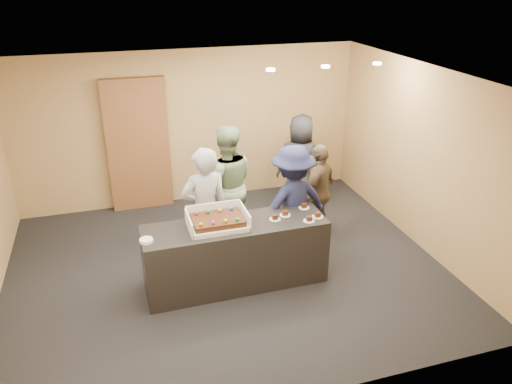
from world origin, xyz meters
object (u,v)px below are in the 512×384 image
(cake_box, at_px, (217,222))
(person_navy_man, at_px, (292,203))
(person_sage_man, at_px, (226,185))
(person_dark_suit, at_px, (301,163))
(person_server_grey, at_px, (205,211))
(person_brown_extra, at_px, (319,191))
(serving_counter, at_px, (236,254))
(storage_cabinet, at_px, (138,145))
(plate_stack, at_px, (146,241))
(sheet_cake, at_px, (218,220))

(cake_box, bearing_deg, person_navy_man, 19.61)
(person_sage_man, xyz_separation_m, person_dark_suit, (1.48, 0.70, -0.08))
(cake_box, bearing_deg, person_sage_man, 70.87)
(person_server_grey, distance_m, person_brown_extra, 1.93)
(serving_counter, height_order, storage_cabinet, storage_cabinet)
(person_navy_man, bearing_deg, serving_counter, 15.58)
(plate_stack, relative_size, person_dark_suit, 0.10)
(person_sage_man, bearing_deg, cake_box, 75.75)
(storage_cabinet, distance_m, person_brown_extra, 3.19)
(sheet_cake, relative_size, person_sage_man, 0.35)
(person_sage_man, xyz_separation_m, person_brown_extra, (1.40, -0.29, -0.16))
(sheet_cake, bearing_deg, plate_stack, -172.05)
(person_brown_extra, bearing_deg, cake_box, -15.09)
(cake_box, relative_size, plate_stack, 4.59)
(person_navy_man, height_order, person_dark_suit, person_navy_man)
(sheet_cake, bearing_deg, storage_cabinet, 104.88)
(sheet_cake, bearing_deg, person_dark_suit, 45.11)
(serving_counter, bearing_deg, cake_box, 172.39)
(person_dark_suit, bearing_deg, storage_cabinet, 2.21)
(storage_cabinet, xyz_separation_m, person_brown_extra, (2.54, -1.89, -0.38))
(person_navy_man, xyz_separation_m, person_dark_suit, (0.70, 1.45, -0.01))
(serving_counter, bearing_deg, person_sage_man, 80.86)
(person_dark_suit, bearing_deg, cake_box, 65.61)
(cake_box, bearing_deg, plate_stack, -170.35)
(person_server_grey, bearing_deg, serving_counter, 114.94)
(plate_stack, height_order, person_sage_man, person_sage_man)
(cake_box, xyz_separation_m, person_server_grey, (-0.07, 0.44, -0.04))
(storage_cabinet, xyz_separation_m, person_server_grey, (0.67, -2.32, -0.24))
(sheet_cake, distance_m, person_navy_man, 1.28)
(sheet_cake, relative_size, person_navy_man, 0.37)
(storage_cabinet, distance_m, cake_box, 2.87)
(storage_cabinet, distance_m, plate_stack, 2.93)
(person_sage_man, relative_size, person_brown_extra, 1.21)
(person_server_grey, xyz_separation_m, person_dark_suit, (1.96, 1.43, -0.06))
(storage_cabinet, height_order, person_navy_man, storage_cabinet)
(plate_stack, distance_m, person_server_grey, 1.03)
(cake_box, distance_m, person_sage_man, 1.24)
(sheet_cake, bearing_deg, person_navy_man, 20.79)
(sheet_cake, height_order, person_navy_man, person_navy_man)
(storage_cabinet, xyz_separation_m, person_sage_man, (1.15, -1.59, -0.22))
(person_brown_extra, bearing_deg, person_navy_man, -4.72)
(person_navy_man, bearing_deg, person_sage_man, -53.36)
(person_server_grey, bearing_deg, person_dark_suit, -151.27)
(serving_counter, height_order, person_sage_man, person_sage_man)
(cake_box, distance_m, person_brown_extra, 2.01)
(cake_box, relative_size, person_server_grey, 0.41)
(storage_cabinet, distance_m, person_dark_suit, 2.79)
(storage_cabinet, height_order, person_dark_suit, storage_cabinet)
(serving_counter, relative_size, person_navy_man, 1.40)
(sheet_cake, relative_size, person_dark_suit, 0.38)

